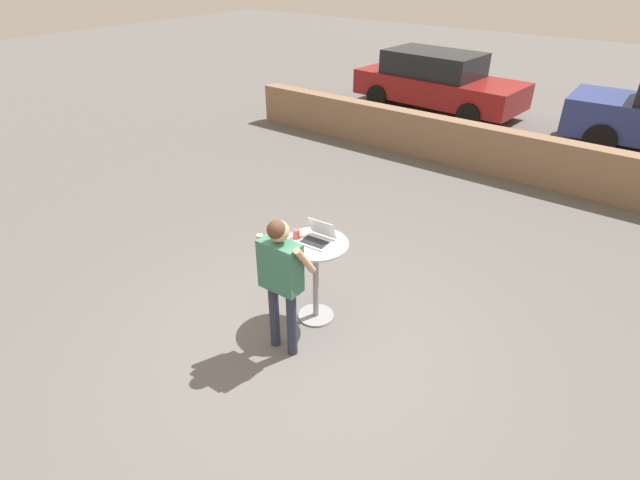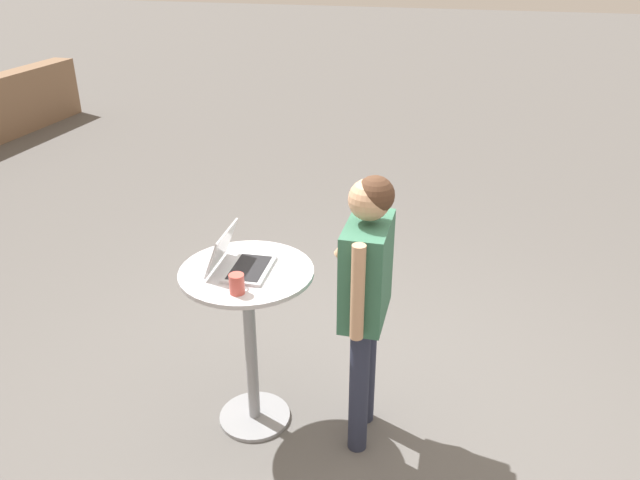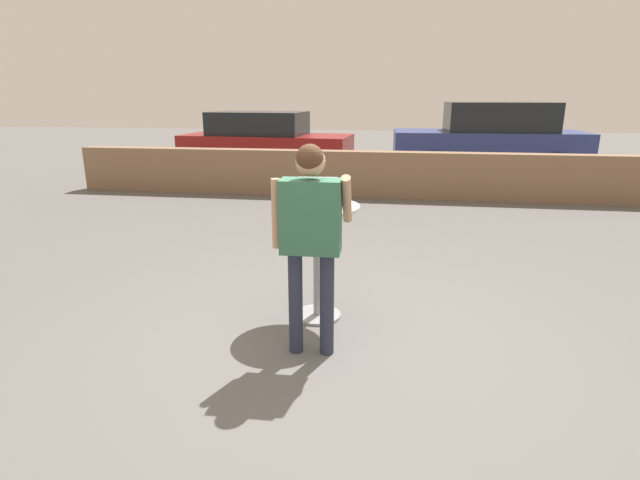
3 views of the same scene
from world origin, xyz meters
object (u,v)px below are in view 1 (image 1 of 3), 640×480
object	(u,v)px
laptop	(317,237)
standing_person	(280,271)
parked_car_near_street	(437,81)
coffee_mug	(297,234)
cafe_table	(316,267)

from	to	relation	value
laptop	standing_person	bearing A→B (deg)	-85.20
parked_car_near_street	laptop	bearing A→B (deg)	-72.47
coffee_mug	standing_person	distance (m)	0.68
cafe_table	coffee_mug	xyz separation A→B (m)	(-0.24, -0.04, 0.38)
coffee_mug	parked_car_near_street	size ratio (longest dim) A/B	0.03
coffee_mug	parked_car_near_street	bearing A→B (deg)	106.02
laptop	coffee_mug	distance (m)	0.25
laptop	standing_person	distance (m)	0.70
laptop	cafe_table	bearing A→B (deg)	-84.61
coffee_mug	standing_person	bearing A→B (deg)	-64.51
cafe_table	standing_person	world-z (taller)	standing_person
coffee_mug	parked_car_near_street	world-z (taller)	parked_car_near_street
coffee_mug	parked_car_near_street	distance (m)	9.45
laptop	coffee_mug	world-z (taller)	laptop
standing_person	coffee_mug	bearing A→B (deg)	115.49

